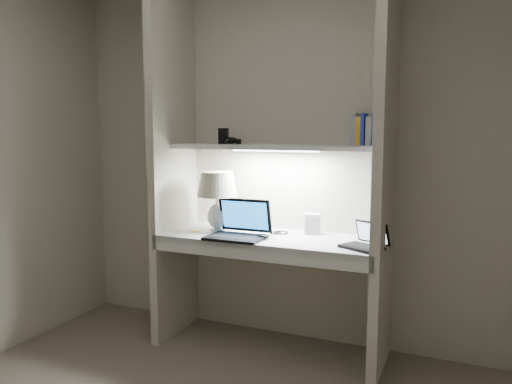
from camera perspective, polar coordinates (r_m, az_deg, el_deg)
The scene contains 17 objects.
back_wall at distance 3.48m, azimuth 3.24°, elevation 3.60°, with size 3.20×0.01×2.50m, color beige.
alcove_panel_left at distance 3.55m, azimuth -9.46°, elevation 3.59°, with size 0.06×0.55×2.50m, color beige.
alcove_panel_right at distance 3.03m, azimuth 14.53°, elevation 2.88°, with size 0.06×0.55×2.50m, color beige.
desk at distance 3.29m, azimuth 1.54°, elevation -5.39°, with size 1.40×0.55×0.04m, color white.
desk_apron at distance 3.06m, azimuth -0.27°, elevation -6.90°, with size 1.46×0.03×0.10m, color silver.
shelf at distance 3.30m, azimuth 2.18°, elevation 5.16°, with size 1.40×0.36×0.03m, color silver.
strip_light at distance 3.30m, azimuth 2.18°, elevation 4.78°, with size 0.60×0.04×0.01m, color white.
table_lamp at distance 3.41m, azimuth -4.45°, elevation 0.09°, with size 0.28×0.28×0.41m.
laptop_main at distance 3.24m, azimuth -1.95°, elevation -4.22°, with size 0.37×0.32×0.24m.
laptop_netbook at distance 3.02m, azimuth 12.40°, elevation -5.59°, with size 0.30×0.29×0.15m.
speaker at distance 3.35m, azimuth 6.50°, elevation -3.65°, with size 0.10×0.07×0.14m, color silver.
mouse at distance 3.19m, azimuth 0.71°, elevation -5.08°, with size 0.10×0.06×0.04m, color black.
cable_coil at distance 3.37m, azimuth 2.91°, elevation -4.64°, with size 0.10×0.10×0.01m, color black.
sticky_note at distance 3.46m, azimuth -6.93°, elevation -4.48°, with size 0.07×0.07×0.00m, color gold.
book_row at distance 3.25m, azimuth 12.51°, elevation 6.91°, with size 0.19×0.13×0.20m.
shelf_box at distance 3.47m, azimuth -3.74°, elevation 6.39°, with size 0.06×0.05×0.11m, color black.
shelf_gadget at distance 3.43m, azimuth -2.91°, elevation 5.89°, with size 0.11×0.08×0.05m, color black.
Camera 1 is at (1.18, -1.76, 1.46)m, focal length 35.00 mm.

